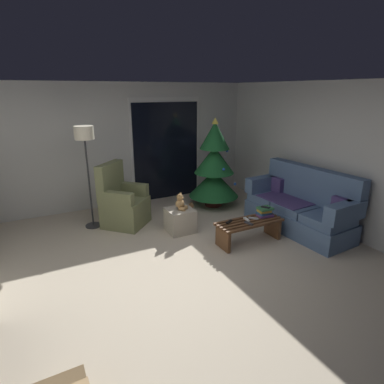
# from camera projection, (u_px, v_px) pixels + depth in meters

# --- Properties ---
(ground_plane) EXTENTS (7.00, 7.00, 0.00)m
(ground_plane) POSITION_uv_depth(u_px,v_px,m) (190.00, 269.00, 4.36)
(ground_plane) COLOR beige
(wall_back) EXTENTS (5.72, 0.12, 2.50)m
(wall_back) POSITION_uv_depth(u_px,v_px,m) (123.00, 145.00, 6.56)
(wall_back) COLOR beige
(wall_back) RESTS_ON ground
(wall_right) EXTENTS (0.12, 6.00, 2.50)m
(wall_right) POSITION_uv_depth(u_px,v_px,m) (344.00, 159.00, 5.23)
(wall_right) COLOR beige
(wall_right) RESTS_ON ground
(patio_door_frame) EXTENTS (1.60, 0.02, 2.20)m
(patio_door_frame) POSITION_uv_depth(u_px,v_px,m) (166.00, 149.00, 6.96)
(patio_door_frame) COLOR silver
(patio_door_frame) RESTS_ON ground
(patio_door_glass) EXTENTS (1.50, 0.02, 2.10)m
(patio_door_glass) POSITION_uv_depth(u_px,v_px,m) (167.00, 152.00, 6.96)
(patio_door_glass) COLOR black
(patio_door_glass) RESTS_ON ground
(couch) EXTENTS (0.89, 1.98, 1.08)m
(couch) POSITION_uv_depth(u_px,v_px,m) (300.00, 207.00, 5.50)
(couch) COLOR slate
(couch) RESTS_ON ground
(coffee_table) EXTENTS (1.10, 0.40, 0.37)m
(coffee_table) POSITION_uv_depth(u_px,v_px,m) (249.00, 228.00, 5.05)
(coffee_table) COLOR brown
(coffee_table) RESTS_ON ground
(remote_silver) EXTENTS (0.14, 0.15, 0.02)m
(remote_silver) POSITION_uv_depth(u_px,v_px,m) (253.00, 218.00, 5.08)
(remote_silver) COLOR #ADADB2
(remote_silver) RESTS_ON coffee_table
(remote_white) EXTENTS (0.07, 0.16, 0.02)m
(remote_white) POSITION_uv_depth(u_px,v_px,m) (247.00, 219.00, 5.04)
(remote_white) COLOR silver
(remote_white) RESTS_ON coffee_table
(remote_graphite) EXTENTS (0.08, 0.16, 0.02)m
(remote_graphite) POSITION_uv_depth(u_px,v_px,m) (249.00, 223.00, 4.89)
(remote_graphite) COLOR #333338
(remote_graphite) RESTS_ON coffee_table
(remote_black) EXTENTS (0.16, 0.12, 0.02)m
(remote_black) POSITION_uv_depth(u_px,v_px,m) (229.00, 222.00, 4.95)
(remote_black) COLOR black
(remote_black) RESTS_ON coffee_table
(book_stack) EXTENTS (0.27, 0.23, 0.15)m
(book_stack) POSITION_uv_depth(u_px,v_px,m) (265.00, 212.00, 5.18)
(book_stack) COLOR #6B3D7A
(book_stack) RESTS_ON coffee_table
(cell_phone) EXTENTS (0.14, 0.16, 0.01)m
(cell_phone) POSITION_uv_depth(u_px,v_px,m) (266.00, 207.00, 5.16)
(cell_phone) COLOR black
(cell_phone) RESTS_ON book_stack
(christmas_tree) EXTENTS (1.03, 1.03, 1.83)m
(christmas_tree) POSITION_uv_depth(u_px,v_px,m) (214.00, 168.00, 6.49)
(christmas_tree) COLOR #4C1E19
(christmas_tree) RESTS_ON ground
(armchair) EXTENTS (0.97, 0.97, 1.13)m
(armchair) POSITION_uv_depth(u_px,v_px,m) (123.00, 204.00, 5.68)
(armchair) COLOR olive
(armchair) RESTS_ON ground
(floor_lamp) EXTENTS (0.32, 0.32, 1.78)m
(floor_lamp) POSITION_uv_depth(u_px,v_px,m) (85.00, 143.00, 5.26)
(floor_lamp) COLOR #2D2D30
(floor_lamp) RESTS_ON ground
(ottoman) EXTENTS (0.44, 0.44, 0.41)m
(ottoman) POSITION_uv_depth(u_px,v_px,m) (180.00, 220.00, 5.46)
(ottoman) COLOR #B2A893
(ottoman) RESTS_ON ground
(teddy_bear_honey) EXTENTS (0.21, 0.22, 0.29)m
(teddy_bear_honey) POSITION_uv_depth(u_px,v_px,m) (180.00, 203.00, 5.36)
(teddy_bear_honey) COLOR tan
(teddy_bear_honey) RESTS_ON ottoman
(teddy_bear_chestnut_by_tree) EXTENTS (0.22, 0.21, 0.29)m
(teddy_bear_chestnut_by_tree) POSITION_uv_depth(u_px,v_px,m) (191.00, 210.00, 6.12)
(teddy_bear_chestnut_by_tree) COLOR brown
(teddy_bear_chestnut_by_tree) RESTS_ON ground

